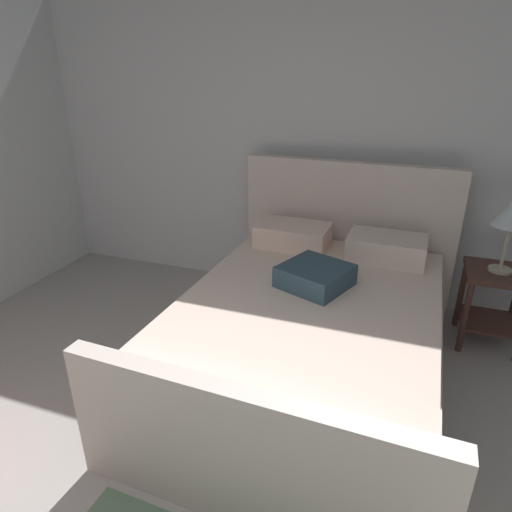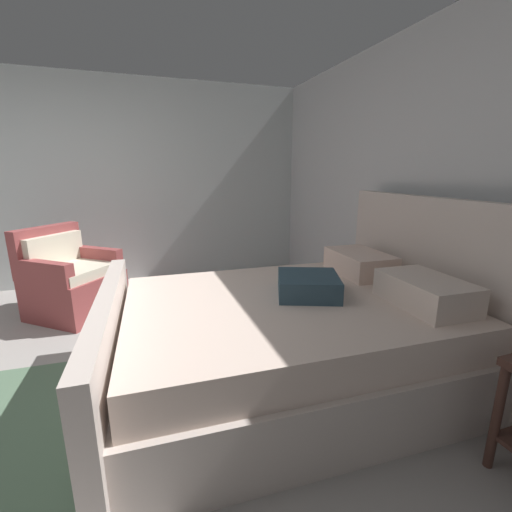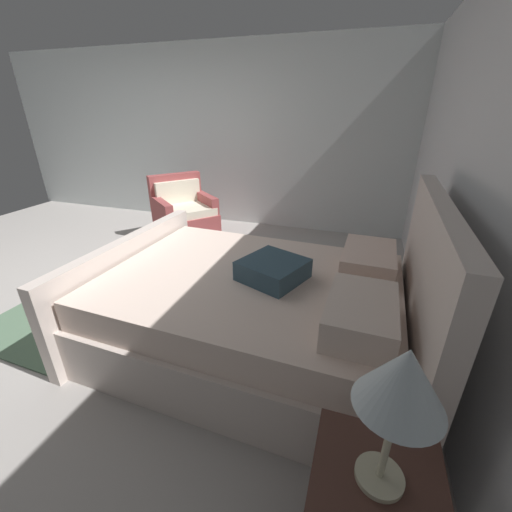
% 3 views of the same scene
% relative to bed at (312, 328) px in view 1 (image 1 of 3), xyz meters
% --- Properties ---
extents(wall_back, '(5.17, 0.12, 2.58)m').
position_rel_bed_xyz_m(wall_back, '(-0.32, 1.31, 0.94)').
color(wall_back, silver).
rests_on(wall_back, ground).
extents(bed, '(1.82, 2.38, 1.26)m').
position_rel_bed_xyz_m(bed, '(0.00, 0.00, 0.00)').
color(bed, beige).
rests_on(bed, ground).
extents(nightstand_right, '(0.44, 0.44, 0.60)m').
position_rel_bed_xyz_m(nightstand_right, '(1.18, 0.80, 0.05)').
color(nightstand_right, '#482C24').
rests_on(nightstand_right, ground).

